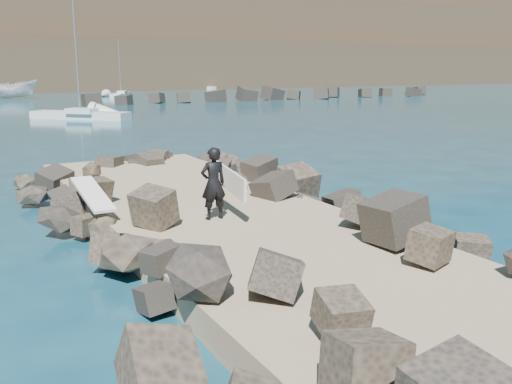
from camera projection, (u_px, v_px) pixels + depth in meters
ground at (237, 242)px, 14.63m from camera, size 800.00×800.00×0.00m
jetty at (277, 252)px, 12.86m from camera, size 6.00×26.00×0.60m
riprap_left at (146, 258)px, 11.88m from camera, size 2.60×22.00×1.00m
riprap_right at (364, 222)px, 14.61m from camera, size 2.60×22.00×1.00m
breakwater_secondary at (283, 95)px, 78.04m from camera, size 52.00×4.00×1.20m
surfboard_resting at (93, 198)px, 14.87m from camera, size 0.66×2.29×0.08m
boat_imported at (13, 89)px, 79.50m from camera, size 7.20×4.57×2.60m
surfer_with_board at (216, 183)px, 14.36m from camera, size 0.95×2.28×1.84m
sailboat_f at (204, 88)px, 111.34m from camera, size 3.30×5.71×6.98m
sailboat_d at (121, 95)px, 83.72m from camera, size 4.80×6.91×8.51m
sailboat_c at (80, 115)px, 48.73m from camera, size 7.58×7.51×10.37m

